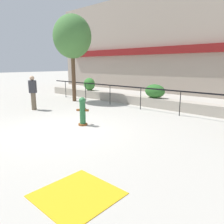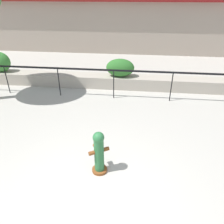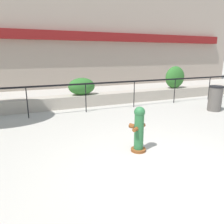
# 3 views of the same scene
# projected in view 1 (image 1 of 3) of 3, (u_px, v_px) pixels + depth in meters

# --- Properties ---
(ground_plane) EXTENTS (120.00, 120.00, 0.00)m
(ground_plane) POSITION_uv_depth(u_px,v_px,m) (61.00, 130.00, 7.77)
(ground_plane) COLOR #B2ADA3
(building_facade) EXTENTS (30.00, 1.36, 8.00)m
(building_facade) POSITION_uv_depth(u_px,v_px,m) (199.00, 40.00, 15.58)
(building_facade) COLOR gray
(building_facade) RESTS_ON ground
(planter_wall_low) EXTENTS (18.00, 0.70, 0.50)m
(planter_wall_low) POSITION_uv_depth(u_px,v_px,m) (152.00, 102.00, 12.05)
(planter_wall_low) COLOR #ADA393
(planter_wall_low) RESTS_ON ground
(fence_railing_segment) EXTENTS (15.00, 0.05, 1.15)m
(fence_railing_segment) POSITION_uv_depth(u_px,v_px,m) (141.00, 90.00, 11.09)
(fence_railing_segment) COLOR black
(fence_railing_segment) RESTS_ON ground
(hedge_bush_0) EXTENTS (0.94, 0.61, 0.88)m
(hedge_bush_0) POSITION_uv_depth(u_px,v_px,m) (89.00, 84.00, 15.29)
(hedge_bush_0) COLOR #387F33
(hedge_bush_0) RESTS_ON planter_wall_low
(hedge_bush_1) EXTENTS (1.17, 0.70, 0.74)m
(hedge_bush_1) POSITION_uv_depth(u_px,v_px,m) (155.00, 91.00, 11.82)
(hedge_bush_1) COLOR #2D6B28
(hedge_bush_1) RESTS_ON planter_wall_low
(fire_hydrant) EXTENTS (0.48, 0.48, 1.08)m
(fire_hydrant) POSITION_uv_depth(u_px,v_px,m) (83.00, 111.00, 8.28)
(fire_hydrant) COLOR brown
(fire_hydrant) RESTS_ON ground
(street_tree) EXTENTS (2.45, 2.20, 5.20)m
(street_tree) POSITION_uv_depth(u_px,v_px,m) (72.00, 37.00, 13.10)
(street_tree) COLOR brown
(street_tree) RESTS_ON ground
(pedestrian) EXTENTS (0.53, 0.53, 1.73)m
(pedestrian) POSITION_uv_depth(u_px,v_px,m) (33.00, 91.00, 11.05)
(pedestrian) COLOR brown
(pedestrian) RESTS_ON ground
(tactile_warning_pad) EXTENTS (1.32, 1.32, 0.01)m
(tactile_warning_pad) POSITION_uv_depth(u_px,v_px,m) (77.00, 195.00, 3.89)
(tactile_warning_pad) COLOR gold
(tactile_warning_pad) RESTS_ON ground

